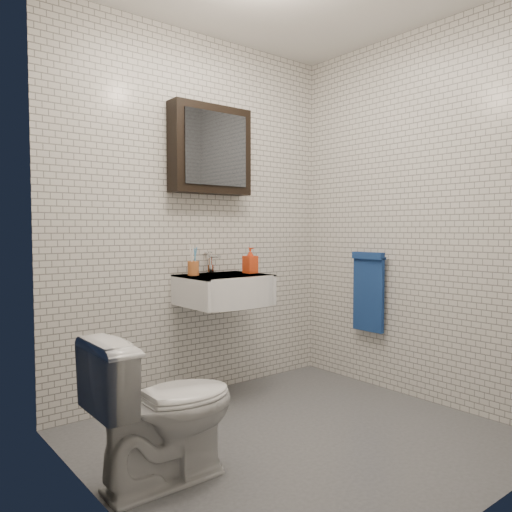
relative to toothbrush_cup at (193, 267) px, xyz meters
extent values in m
cube|color=#494C50|center=(0.13, -0.87, -0.90)|extent=(2.20, 2.00, 0.01)
cube|color=silver|center=(0.13, 0.13, 0.35)|extent=(2.20, 0.02, 2.50)
cube|color=silver|center=(0.13, -1.87, 0.35)|extent=(2.20, 0.02, 2.50)
cube|color=silver|center=(-0.97, -0.87, 0.35)|extent=(0.02, 2.00, 2.50)
cube|color=silver|center=(1.23, -0.87, 0.35)|extent=(0.02, 2.00, 2.50)
cube|color=white|center=(0.18, -0.10, -0.15)|extent=(0.55, 0.45, 0.20)
cylinder|color=silver|center=(0.18, -0.08, -0.06)|extent=(0.31, 0.31, 0.02)
cylinder|color=silver|center=(0.18, -0.08, -0.06)|extent=(0.04, 0.04, 0.01)
cube|color=white|center=(0.18, -0.10, -0.06)|extent=(0.55, 0.45, 0.01)
cylinder|color=silver|center=(0.18, 0.07, -0.02)|extent=(0.06, 0.06, 0.06)
cylinder|color=silver|center=(0.18, 0.07, 0.04)|extent=(0.03, 0.03, 0.08)
cylinder|color=silver|center=(0.18, 0.01, 0.07)|extent=(0.02, 0.12, 0.02)
cube|color=silver|center=(0.18, 0.10, 0.09)|extent=(0.02, 0.09, 0.01)
cube|color=black|center=(0.18, 0.06, 0.80)|extent=(0.60, 0.14, 0.60)
cube|color=#3F444C|center=(0.18, -0.02, 0.80)|extent=(0.49, 0.01, 0.49)
cylinder|color=silver|center=(1.19, -0.52, 0.05)|extent=(0.02, 0.30, 0.02)
cylinder|color=silver|center=(1.21, -0.39, 0.05)|extent=(0.04, 0.02, 0.02)
cylinder|color=silver|center=(1.21, -0.65, 0.05)|extent=(0.04, 0.02, 0.02)
cube|color=#1D5486|center=(1.17, -0.52, -0.22)|extent=(0.03, 0.26, 0.54)
cube|color=#1D5486|center=(1.16, -0.52, 0.06)|extent=(0.05, 0.26, 0.05)
cylinder|color=#BF642F|center=(0.00, 0.00, -0.01)|extent=(0.08, 0.08, 0.09)
cylinder|color=white|center=(-0.01, -0.01, 0.06)|extent=(0.02, 0.03, 0.18)
cylinder|color=#3F90CA|center=(0.01, -0.01, 0.05)|extent=(0.01, 0.02, 0.16)
cylinder|color=white|center=(0.00, 0.01, 0.06)|extent=(0.02, 0.03, 0.19)
cylinder|color=#3F90CA|center=(0.02, 0.01, 0.05)|extent=(0.02, 0.04, 0.17)
imported|color=orange|center=(0.39, -0.11, 0.04)|extent=(0.08, 0.09, 0.18)
imported|color=white|center=(-0.67, -0.84, -0.56)|extent=(0.68, 0.39, 0.69)
camera|label=1|loc=(-1.74, -2.83, 0.25)|focal=35.00mm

